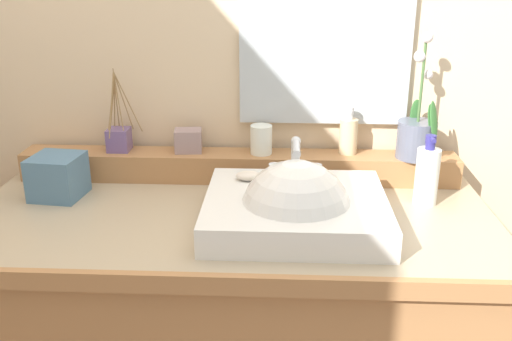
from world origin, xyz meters
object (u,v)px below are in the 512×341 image
at_px(lotion_bottle, 427,175).
at_px(tissue_box, 58,176).
at_px(reed_diffuser, 119,138).
at_px(trinket_box, 188,141).
at_px(potted_plant, 417,133).
at_px(soap_bar, 249,176).
at_px(soap_dispenser, 348,135).
at_px(sink_basin, 296,213).
at_px(tumbler_cup, 261,140).

bearing_deg(lotion_bottle, tissue_box, 179.93).
distance_m(reed_diffuser, trinket_box, 0.21).
bearing_deg(tissue_box, potted_plant, 8.11).
bearing_deg(trinket_box, soap_bar, -53.34).
height_order(reed_diffuser, trinket_box, reed_diffuser).
bearing_deg(lotion_bottle, trinket_box, 165.66).
height_order(soap_bar, soap_dispenser, soap_dispenser).
bearing_deg(sink_basin, potted_plant, 40.75).
distance_m(lotion_bottle, tissue_box, 1.00).
distance_m(soap_dispenser, tumbler_cup, 0.26).
relative_size(sink_basin, tissue_box, 3.43).
height_order(sink_basin, potted_plant, potted_plant).
bearing_deg(sink_basin, trinket_box, 134.02).
xyz_separation_m(soap_bar, tissue_box, (-0.53, 0.04, -0.03)).
bearing_deg(sink_basin, tissue_box, 166.46).
distance_m(soap_bar, tumbler_cup, 0.20).
xyz_separation_m(soap_bar, reed_diffuser, (-0.40, 0.20, 0.04)).
bearing_deg(soap_bar, soap_dispenser, 37.18).
bearing_deg(soap_dispenser, lotion_bottle, -42.40).
relative_size(soap_bar, tissue_box, 0.54).
bearing_deg(tumbler_cup, soap_bar, -97.16).
height_order(tumbler_cup, reed_diffuser, reed_diffuser).
distance_m(soap_bar, tissue_box, 0.53).
relative_size(soap_bar, trinket_box, 0.89).
xyz_separation_m(tumbler_cup, trinket_box, (-0.22, 0.01, -0.01)).
height_order(soap_dispenser, lotion_bottle, soap_dispenser).
relative_size(trinket_box, lotion_bottle, 0.41).
bearing_deg(tumbler_cup, soap_dispenser, 3.46).
xyz_separation_m(sink_basin, potted_plant, (0.35, 0.30, 0.12)).
bearing_deg(soap_bar, reed_diffuser, 152.95).
relative_size(soap_dispenser, tissue_box, 1.09).
relative_size(tumbler_cup, tissue_box, 0.66).
bearing_deg(soap_dispenser, trinket_box, -179.25).
relative_size(sink_basin, lotion_bottle, 2.32).
distance_m(tumbler_cup, trinket_box, 0.22).
distance_m(potted_plant, tumbler_cup, 0.45).
height_order(sink_basin, tissue_box, sink_basin).
relative_size(soap_bar, potted_plant, 0.20).
relative_size(sink_basin, reed_diffuser, 1.81).
bearing_deg(reed_diffuser, sink_basin, -31.82).
distance_m(tumbler_cup, tissue_box, 0.58).
xyz_separation_m(sink_basin, tissue_box, (-0.65, 0.16, 0.03)).
height_order(lotion_bottle, tissue_box, lotion_bottle).
relative_size(potted_plant, trinket_box, 4.54).
height_order(soap_bar, trinket_box, trinket_box).
xyz_separation_m(lotion_bottle, tissue_box, (-1.00, 0.00, -0.02)).
bearing_deg(soap_bar, lotion_bottle, 4.35).
xyz_separation_m(soap_bar, potted_plant, (0.47, 0.18, 0.07)).
relative_size(sink_basin, potted_plant, 1.25).
height_order(sink_basin, lotion_bottle, lotion_bottle).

